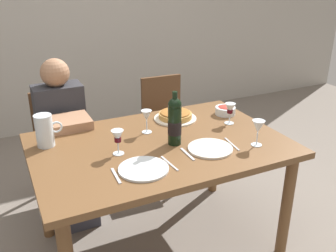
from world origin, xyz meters
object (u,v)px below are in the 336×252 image
wine_bottle (175,121)px  chair_left (61,140)px  dining_table (160,156)px  wine_glass_right_diner (118,137)px  water_pitcher (45,132)px  dinner_plate_right_setting (210,148)px  wine_glass_left_diner (258,128)px  diner_left (65,137)px  dinner_plate_left_setting (144,169)px  wine_glass_spare (230,109)px  chair_right (166,121)px  wine_glass_centre (147,117)px  salad_bowl (225,110)px  baked_tart (175,115)px

wine_bottle → chair_left: size_ratio=0.37×
dining_table → wine_glass_right_diner: (-0.27, -0.03, 0.19)m
water_pitcher → chair_left: size_ratio=0.22×
dinner_plate_right_setting → wine_glass_left_diner: bearing=-14.3°
wine_bottle → diner_left: diner_left is taller
wine_bottle → dinner_plate_left_setting: size_ratio=1.23×
wine_glass_spare → diner_left: 1.17m
dining_table → wine_glass_spare: size_ratio=10.56×
chair_right → wine_glass_centre: bearing=59.3°
dinner_plate_right_setting → chair_right: chair_right is taller
dinner_plate_left_setting → wine_bottle: bearing=36.5°
salad_bowl → wine_glass_centre: 0.64m
dinner_plate_right_setting → chair_left: (-0.68, 1.09, -0.27)m
dining_table → wine_glass_centre: (-0.01, 0.17, 0.20)m
wine_bottle → wine_glass_right_diner: bearing=177.1°
wine_bottle → diner_left: 0.91m
wine_glass_right_diner → chair_right: 1.22m
wine_glass_spare → salad_bowl: bearing=65.6°
wine_bottle → water_pitcher: wine_bottle is taller
dining_table → wine_glass_centre: 0.27m
dining_table → dinner_plate_left_setting: dinner_plate_left_setting is taller
wine_glass_centre → chair_left: wine_glass_centre is taller
dining_table → water_pitcher: (-0.62, 0.25, 0.18)m
wine_glass_right_diner → dinner_plate_left_setting: size_ratio=0.55×
wine_glass_right_diner → diner_left: size_ratio=0.12×
dining_table → chair_right: size_ratio=1.72×
diner_left → salad_bowl: bearing=158.4°
wine_glass_centre → chair_right: (0.47, 0.71, -0.37)m
baked_tart → wine_bottle: bearing=-117.2°
diner_left → chair_left: bearing=-90.1°
wine_bottle → wine_glass_spare: bearing=14.6°
wine_bottle → dinner_plate_right_setting: size_ratio=1.25×
water_pitcher → dinner_plate_right_setting: size_ratio=0.74×
wine_glass_right_diner → wine_glass_spare: (0.82, 0.11, -0.00)m
dinner_plate_right_setting → water_pitcher: bearing=151.6°
wine_glass_left_diner → dinner_plate_left_setting: size_ratio=0.59×
dining_table → water_pitcher: bearing=158.0°
diner_left → dinner_plate_left_setting: bearing=104.4°
wine_glass_left_diner → dining_table: bearing=151.0°
wine_bottle → baked_tart: wine_bottle is taller
wine_glass_spare → chair_left: (-1.00, 0.81, -0.36)m
baked_tart → dinner_plate_left_setting: bearing=-129.7°
wine_bottle → wine_glass_left_diner: size_ratio=2.07×
wine_bottle → dinner_plate_left_setting: bearing=-143.5°
wine_bottle → wine_glass_centre: size_ratio=2.19×
chair_right → wine_bottle: bearing=70.5°
wine_glass_spare → chair_left: 1.33m
wine_glass_left_diner → chair_right: 1.22m
wine_glass_spare → wine_bottle: bearing=-165.4°
wine_bottle → dinner_plate_left_setting: wine_bottle is taller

